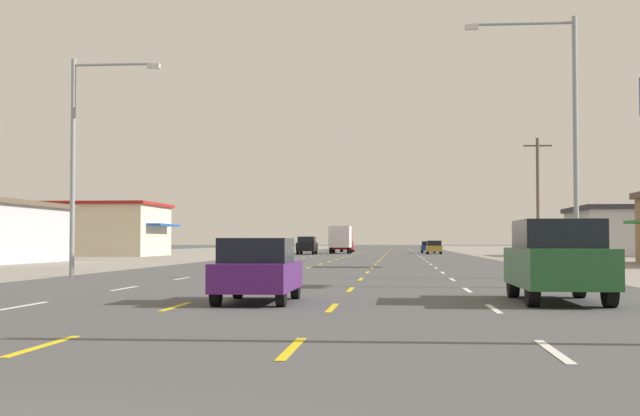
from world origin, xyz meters
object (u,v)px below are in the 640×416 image
(suv_far_left_mid, at_px, (307,245))
(streetlight_right_row_0, at_px, (564,126))
(hatchback_center_turn_nearest, at_px, (258,270))
(suv_far_right_near, at_px, (557,259))
(hatchback_far_right_midfar, at_px, (434,247))
(sedan_far_right_farther, at_px, (428,247))
(box_truck_inner_left_far, at_px, (341,238))
(sedan_inner_left_farthest, at_px, (347,246))
(streetlight_left_row_0, at_px, (82,150))

(suv_far_left_mid, distance_m, streetlight_right_row_0, 65.33)
(hatchback_center_turn_nearest, relative_size, streetlight_right_row_0, 0.38)
(suv_far_left_mid, bearing_deg, suv_far_right_near, -79.77)
(hatchback_far_right_midfar, relative_size, sedan_far_right_farther, 0.87)
(streetlight_right_row_0, bearing_deg, hatchback_center_turn_nearest, -124.08)
(suv_far_left_mid, relative_size, box_truck_inner_left_far, 0.68)
(suv_far_right_near, height_order, streetlight_right_row_0, streetlight_right_row_0)
(box_truck_inner_left_far, distance_m, sedan_inner_left_farthest, 15.89)
(hatchback_far_right_midfar, xyz_separation_m, sedan_inner_left_farthest, (-10.98, 19.34, -0.03))
(streetlight_left_row_0, bearing_deg, suv_far_right_near, -39.45)
(box_truck_inner_left_far, relative_size, streetlight_left_row_0, 0.80)
(suv_far_right_near, distance_m, streetlight_right_row_0, 14.92)
(suv_far_right_near, height_order, hatchback_far_right_midfar, suv_far_right_near)
(suv_far_left_mid, relative_size, sedan_inner_left_farthest, 1.09)
(hatchback_far_right_midfar, distance_m, sedan_far_right_farther, 10.40)
(streetlight_left_row_0, height_order, streetlight_right_row_0, streetlight_right_row_0)
(hatchback_far_right_midfar, bearing_deg, hatchback_center_turn_nearest, -95.17)
(hatchback_center_turn_nearest, relative_size, suv_far_right_near, 0.80)
(suv_far_left_mid, xyz_separation_m, sedan_far_right_farther, (13.79, 14.54, -0.27))
(suv_far_right_near, bearing_deg, sedan_inner_left_farthest, 96.12)
(streetlight_left_row_0, bearing_deg, streetlight_right_row_0, -0.00)
(suv_far_left_mid, relative_size, streetlight_right_row_0, 0.47)
(sedan_far_right_farther, height_order, streetlight_right_row_0, streetlight_right_row_0)
(suv_far_right_near, height_order, sedan_inner_left_farthest, suv_far_right_near)
(box_truck_inner_left_far, bearing_deg, suv_far_right_near, -82.83)
(suv_far_left_mid, relative_size, streetlight_left_row_0, 0.54)
(sedan_far_right_farther, distance_m, streetlight_right_row_0, 77.77)
(suv_far_right_near, bearing_deg, suv_far_left_mid, 100.23)
(box_truck_inner_left_far, relative_size, sedan_inner_left_farthest, 1.60)
(suv_far_left_mid, height_order, sedan_inner_left_farthest, suv_far_left_mid)
(hatchback_center_turn_nearest, height_order, sedan_far_right_farther, hatchback_center_turn_nearest)
(suv_far_right_near, relative_size, box_truck_inner_left_far, 0.68)
(streetlight_left_row_0, bearing_deg, suv_far_left_mid, 87.35)
(suv_far_left_mid, bearing_deg, hatchback_far_right_midfar, 16.39)
(hatchback_center_turn_nearest, bearing_deg, suv_far_right_near, 6.14)
(hatchback_center_turn_nearest, relative_size, sedan_far_right_farther, 0.87)
(hatchback_center_turn_nearest, relative_size, suv_far_left_mid, 0.80)
(suv_far_right_near, xyz_separation_m, streetlight_left_row_0, (-16.79, 13.81, 4.18))
(box_truck_inner_left_far, xyz_separation_m, sedan_far_right_farther, (10.54, 6.91, -1.08))
(streetlight_right_row_0, bearing_deg, hatchback_far_right_midfar, 92.11)
(sedan_inner_left_farthest, xyz_separation_m, streetlight_right_row_0, (13.45, -86.48, 5.22))
(suv_far_left_mid, bearing_deg, streetlight_right_row_0, -75.26)
(suv_far_left_mid, distance_m, sedan_inner_left_farthest, 23.69)
(hatchback_center_turn_nearest, relative_size, hatchback_far_right_midfar, 1.00)
(box_truck_inner_left_far, height_order, sedan_inner_left_farthest, box_truck_inner_left_far)
(suv_far_left_mid, xyz_separation_m, box_truck_inner_left_far, (3.24, 7.63, 0.81))
(streetlight_right_row_0, bearing_deg, sedan_inner_left_farthest, 98.84)
(streetlight_left_row_0, bearing_deg, hatchback_center_turn_nearest, -56.58)
(suv_far_left_mid, xyz_separation_m, streetlight_left_row_0, (-2.92, -63.00, 4.18))
(hatchback_far_right_midfar, bearing_deg, sedan_far_right_farther, 91.73)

